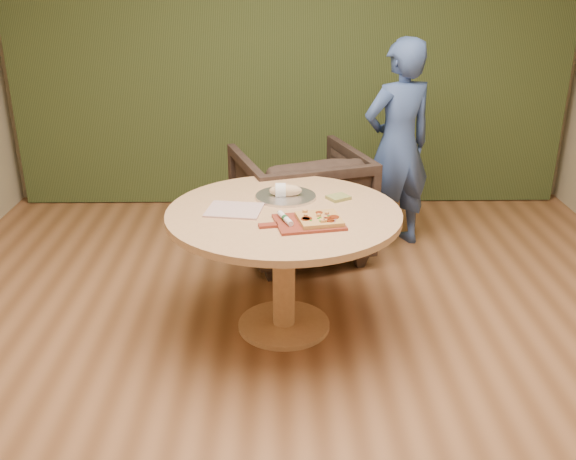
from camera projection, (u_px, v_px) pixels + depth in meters
The scene contains 12 objects.
room_shell at pixel (304, 122), 2.74m from camera, with size 5.04×6.04×2.84m.
curtain at pixel (291, 44), 5.42m from camera, with size 4.80×0.14×2.78m, color #2B391A.
pedestal_table at pixel (284, 234), 3.63m from camera, with size 1.32×1.32×0.75m.
pizza_paddle at pixel (307, 222), 3.40m from camera, with size 0.47×0.34×0.01m.
flatbread_pizza at pixel (319, 219), 3.39m from camera, with size 0.26×0.26×0.04m.
cutlery_roll at pixel (285, 218), 3.39m from camera, with size 0.09×0.19×0.03m.
newspaper at pixel (234, 210), 3.58m from camera, with size 0.30×0.25×0.01m, color silver.
serving_tray at pixel (286, 196), 3.78m from camera, with size 0.36×0.36×0.02m.
bread_roll at pixel (284, 191), 3.76m from camera, with size 0.19×0.09×0.09m.
green_packet at pixel (338, 197), 3.75m from camera, with size 0.12×0.10×0.02m, color olive.
armchair at pixel (300, 198), 4.68m from camera, with size 0.87×0.81×0.89m, color black.
person_standing at pixel (398, 146), 4.73m from camera, with size 0.57×0.38×1.56m, color #364F8B.
Camera 1 is at (-0.11, -2.71, 2.02)m, focal length 40.00 mm.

